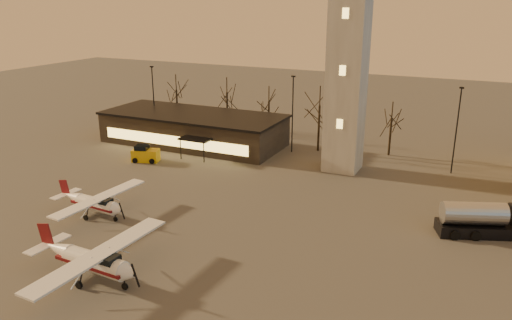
{
  "coord_description": "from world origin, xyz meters",
  "views": [
    {
      "loc": [
        14.69,
        -25.57,
        19.5
      ],
      "look_at": [
        -3.4,
        13.0,
        5.65
      ],
      "focal_mm": 35.0,
      "sensor_mm": 36.0,
      "label": 1
    }
  ],
  "objects_px": {
    "control_tower": "(350,29)",
    "fuel_truck": "(485,222)",
    "cessna_rear": "(98,207)",
    "cessna_front": "(98,266)",
    "terminal": "(193,128)",
    "service_cart": "(145,155)"
  },
  "relations": [
    {
      "from": "cessna_front",
      "to": "cessna_rear",
      "type": "bearing_deg",
      "value": 134.89
    },
    {
      "from": "control_tower",
      "to": "fuel_truck",
      "type": "bearing_deg",
      "value": -36.53
    },
    {
      "from": "cessna_front",
      "to": "service_cart",
      "type": "xyz_separation_m",
      "value": [
        -14.1,
        24.17,
        -0.4
      ]
    },
    {
      "from": "control_tower",
      "to": "fuel_truck",
      "type": "relative_size",
      "value": 3.94
    },
    {
      "from": "terminal",
      "to": "service_cart",
      "type": "relative_size",
      "value": 7.02
    },
    {
      "from": "terminal",
      "to": "cessna_front",
      "type": "distance_m",
      "value": 36.12
    },
    {
      "from": "terminal",
      "to": "service_cart",
      "type": "height_order",
      "value": "terminal"
    },
    {
      "from": "fuel_truck",
      "to": "service_cart",
      "type": "height_order",
      "value": "fuel_truck"
    },
    {
      "from": "terminal",
      "to": "cessna_rear",
      "type": "relative_size",
      "value": 2.37
    },
    {
      "from": "cessna_rear",
      "to": "fuel_truck",
      "type": "height_order",
      "value": "fuel_truck"
    },
    {
      "from": "cessna_front",
      "to": "control_tower",
      "type": "bearing_deg",
      "value": 77.11
    },
    {
      "from": "fuel_truck",
      "to": "control_tower",
      "type": "bearing_deg",
      "value": 122.56
    },
    {
      "from": "control_tower",
      "to": "cessna_rear",
      "type": "height_order",
      "value": "control_tower"
    },
    {
      "from": "cessna_front",
      "to": "fuel_truck",
      "type": "relative_size",
      "value": 1.52
    },
    {
      "from": "cessna_front",
      "to": "fuel_truck",
      "type": "xyz_separation_m",
      "value": [
        25.04,
        19.9,
        -0.02
      ]
    },
    {
      "from": "terminal",
      "to": "cessna_front",
      "type": "height_order",
      "value": "terminal"
    },
    {
      "from": "terminal",
      "to": "fuel_truck",
      "type": "bearing_deg",
      "value": -19.99
    },
    {
      "from": "control_tower",
      "to": "cessna_front",
      "type": "height_order",
      "value": "control_tower"
    },
    {
      "from": "control_tower",
      "to": "cessna_rear",
      "type": "xyz_separation_m",
      "value": [
        -16.85,
        -23.05,
        -15.32
      ]
    },
    {
      "from": "cessna_rear",
      "to": "service_cart",
      "type": "relative_size",
      "value": 2.96
    },
    {
      "from": "cessna_rear",
      "to": "fuel_truck",
      "type": "relative_size",
      "value": 1.29
    },
    {
      "from": "cessna_front",
      "to": "cessna_rear",
      "type": "xyz_separation_m",
      "value": [
        -7.77,
        8.69,
        -0.18
      ]
    }
  ]
}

